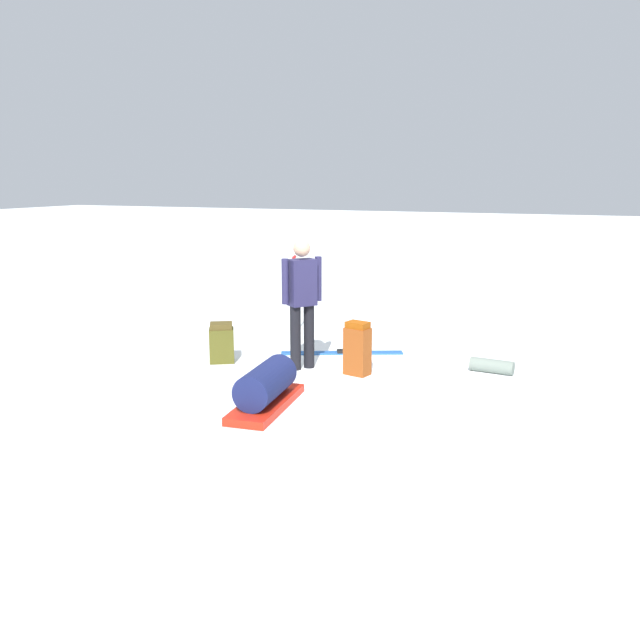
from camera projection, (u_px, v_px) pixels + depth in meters
ground_plane at (320, 373)px, 8.56m from camera, size 80.00×80.00×0.00m
skier_standing at (302, 297)px, 8.57m from camera, size 0.47×0.39×1.70m
ski_pair_near at (342, 353)px, 9.50m from camera, size 0.85×1.67×0.05m
backpack_large_dark at (357, 349)px, 8.43m from camera, size 0.28×0.34×0.69m
backpack_bright at (222, 343)px, 9.02m from camera, size 0.40×0.42×0.55m
ski_poles_planted_near at (295, 291)px, 10.49m from camera, size 0.20×0.11×1.27m
gear_sled at (266, 388)px, 7.23m from camera, size 1.36×0.58×0.49m
sleeping_mat_rolled at (492, 366)px, 8.55m from camera, size 0.23×0.56×0.18m
thermos_bottle at (402, 335)px, 10.06m from camera, size 0.07×0.07×0.26m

